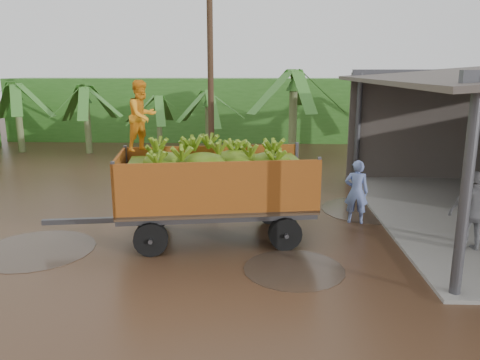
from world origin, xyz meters
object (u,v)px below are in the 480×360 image
at_px(man_blue, 356,192).
at_px(banana_trailer, 214,183).
at_px(man_grey, 474,213).
at_px(utility_pole, 211,78).

bearing_deg(man_blue, banana_trailer, 30.46).
distance_m(banana_trailer, man_grey, 6.04).
height_order(banana_trailer, man_grey, banana_trailer).
distance_m(man_blue, utility_pole, 8.56).
distance_m(banana_trailer, man_blue, 4.02).
bearing_deg(man_grey, man_blue, -43.33).
distance_m(man_blue, man_grey, 3.04).
relative_size(man_grey, utility_pole, 0.26).
bearing_deg(utility_pole, man_grey, -51.65).
relative_size(banana_trailer, man_grey, 3.43).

